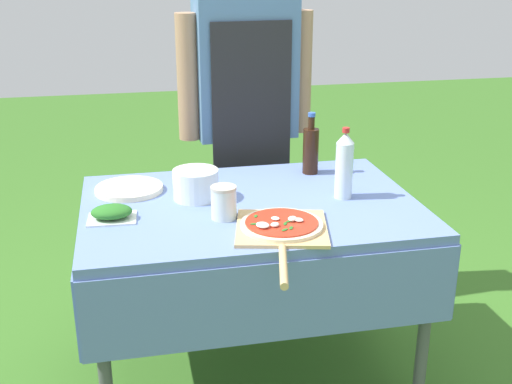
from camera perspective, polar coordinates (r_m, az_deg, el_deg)
ground_plane at (r=2.74m, az=-0.44°, el=-16.20°), size 12.00×12.00×0.00m
prep_table at (r=2.40m, az=-0.49°, el=-2.91°), size 1.24×0.87×0.77m
person_cook at (r=2.98m, az=-0.88°, el=7.83°), size 0.63×0.23×1.67m
pizza_on_peel at (r=2.12m, az=2.28°, el=-3.20°), size 0.36×0.57×0.05m
oil_bottle at (r=2.67m, az=4.89°, el=3.79°), size 0.07×0.07×0.26m
water_bottle at (r=2.39m, az=7.85°, el=2.39°), size 0.07×0.07×0.27m
herb_container at (r=2.26m, az=-12.71°, el=-1.81°), size 0.17×0.13×0.05m
mixing_tub at (r=2.40m, az=-5.37°, el=0.69°), size 0.17×0.17×0.11m
plate_stack at (r=2.52m, az=-11.21°, el=0.29°), size 0.26×0.26×0.02m
sauce_jar at (r=2.21m, az=-2.88°, el=-1.10°), size 0.09×0.09×0.12m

